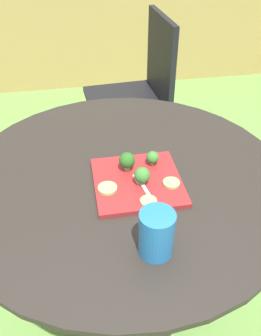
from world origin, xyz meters
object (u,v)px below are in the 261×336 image
(fork, at_px, (144,187))
(patio_chair, at_px, (141,85))
(drinking_glass, at_px, (156,235))
(salad_plate, at_px, (138,182))

(fork, bearing_deg, patio_chair, 79.01)
(drinking_glass, bearing_deg, fork, 85.96)
(patio_chair, relative_size, fork, 5.82)
(salad_plate, relative_size, drinking_glass, 2.12)
(salad_plate, bearing_deg, fork, -73.84)
(patio_chair, height_order, salad_plate, patio_chair)
(patio_chair, bearing_deg, salad_plate, -101.93)
(drinking_glass, xyz_separation_m, fork, (0.02, 0.21, -0.04))
(patio_chair, height_order, drinking_glass, patio_chair)
(salad_plate, bearing_deg, drinking_glass, -90.89)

